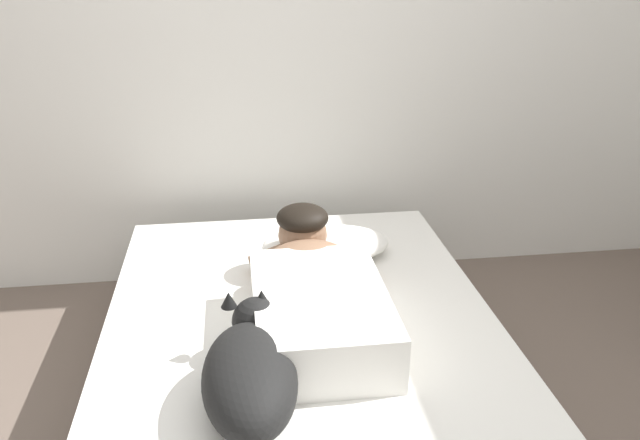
{
  "coord_description": "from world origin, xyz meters",
  "views": [
    {
      "loc": [
        -0.27,
        -1.53,
        1.56
      ],
      "look_at": [
        0.03,
        0.65,
        0.63
      ],
      "focal_mm": 36.39,
      "sensor_mm": 36.0,
      "label": 1
    }
  ],
  "objects_px": {
    "pillow": "(326,244)",
    "person_lying": "(314,290)",
    "dog": "(250,370)",
    "bed": "(303,369)",
    "coffee_cup": "(334,249)",
    "cell_phone": "(285,359)"
  },
  "relations": [
    {
      "from": "pillow",
      "to": "person_lying",
      "type": "height_order",
      "value": "person_lying"
    },
    {
      "from": "person_lying",
      "to": "dog",
      "type": "bearing_deg",
      "value": -118.63
    },
    {
      "from": "bed",
      "to": "coffee_cup",
      "type": "xyz_separation_m",
      "value": [
        0.18,
        0.47,
        0.23
      ]
    },
    {
      "from": "coffee_cup",
      "to": "cell_phone",
      "type": "relative_size",
      "value": 0.89
    },
    {
      "from": "bed",
      "to": "person_lying",
      "type": "xyz_separation_m",
      "value": [
        0.05,
        0.02,
        0.3
      ]
    },
    {
      "from": "coffee_cup",
      "to": "cell_phone",
      "type": "bearing_deg",
      "value": -110.57
    },
    {
      "from": "bed",
      "to": "person_lying",
      "type": "distance_m",
      "value": 0.3
    },
    {
      "from": "pillow",
      "to": "person_lying",
      "type": "bearing_deg",
      "value": -102.77
    },
    {
      "from": "person_lying",
      "to": "cell_phone",
      "type": "height_order",
      "value": "person_lying"
    },
    {
      "from": "pillow",
      "to": "cell_phone",
      "type": "distance_m",
      "value": 0.74
    },
    {
      "from": "person_lying",
      "to": "dog",
      "type": "xyz_separation_m",
      "value": [
        -0.23,
        -0.42,
        -0.0
      ]
    },
    {
      "from": "pillow",
      "to": "cell_phone",
      "type": "relative_size",
      "value": 3.71
    },
    {
      "from": "dog",
      "to": "cell_phone",
      "type": "relative_size",
      "value": 4.11
    },
    {
      "from": "person_lying",
      "to": "dog",
      "type": "height_order",
      "value": "person_lying"
    },
    {
      "from": "pillow",
      "to": "dog",
      "type": "xyz_separation_m",
      "value": [
        -0.34,
        -0.89,
        0.05
      ]
    },
    {
      "from": "pillow",
      "to": "dog",
      "type": "distance_m",
      "value": 0.95
    },
    {
      "from": "bed",
      "to": "person_lying",
      "type": "relative_size",
      "value": 2.07
    },
    {
      "from": "pillow",
      "to": "dog",
      "type": "relative_size",
      "value": 0.9
    },
    {
      "from": "pillow",
      "to": "person_lying",
      "type": "xyz_separation_m",
      "value": [
        -0.1,
        -0.46,
        0.05
      ]
    },
    {
      "from": "cell_phone",
      "to": "bed",
      "type": "bearing_deg",
      "value": 70.46
    },
    {
      "from": "person_lying",
      "to": "cell_phone",
      "type": "bearing_deg",
      "value": -116.86
    },
    {
      "from": "pillow",
      "to": "person_lying",
      "type": "relative_size",
      "value": 0.57
    }
  ]
}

